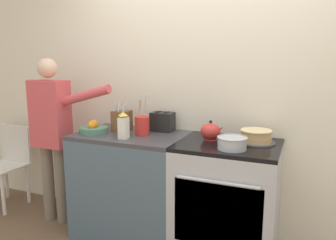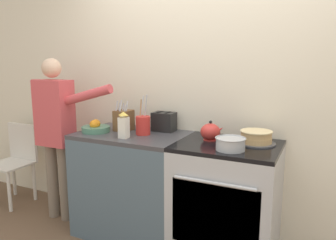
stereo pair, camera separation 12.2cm
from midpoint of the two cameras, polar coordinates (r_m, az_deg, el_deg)
The scene contains 13 objects.
wall_back at distance 2.84m, azimuth 9.13°, elevation 5.47°, with size 8.00×0.04×2.60m.
counter_cabinet at distance 2.97m, azimuth -4.96°, elevation -10.95°, with size 0.93×0.63×0.92m.
stove_range at distance 2.67m, azimuth 11.39°, elevation -13.69°, with size 0.77×0.66×0.92m.
layer_cake at distance 2.57m, azimuth 16.41°, elevation -2.97°, with size 0.29×0.29×0.10m.
tea_kettle at distance 2.60m, azimuth 8.76°, elevation -2.07°, with size 0.19×0.16×0.16m.
mixing_bowl at distance 2.35m, azimuth 12.29°, elevation -4.06°, with size 0.22×0.22×0.09m.
knife_block at distance 2.94m, azimuth -6.55°, elevation -0.03°, with size 0.13×0.16×0.28m.
utensil_crock at distance 2.77m, azimuth -3.12°, elevation -0.85°, with size 0.12×0.12×0.34m.
fruit_bowl at distance 2.93m, azimuth -11.33°, elevation -1.36°, with size 0.25×0.25×0.11m.
toaster at distance 2.90m, azimuth 0.50°, elevation -0.29°, with size 0.21×0.14×0.17m.
milk_carton at distance 2.65m, azimuth -6.41°, elevation -0.98°, with size 0.07×0.07×0.22m.
person_baker at distance 3.24m, azimuth -17.93°, elevation -1.04°, with size 0.90×0.20×1.55m.
dining_chair at distance 3.94m, azimuth -24.09°, elevation -6.00°, with size 0.40×0.40×0.85m.
Camera 2 is at (0.86, -2.03, 1.54)m, focal length 35.00 mm.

